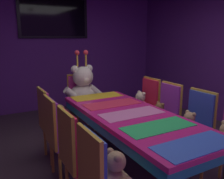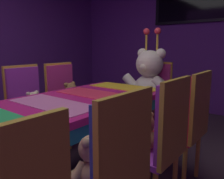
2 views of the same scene
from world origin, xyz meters
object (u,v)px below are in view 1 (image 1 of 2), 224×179
teddy_right_2 (159,113)px  throne_chair (80,96)px  chair_left_2 (58,130)px  chair_right_3 (147,102)px  chair_left_1 (75,149)px  teddy_left_2 (70,130)px  chair_left_3 (49,118)px  teddy_right_3 (140,103)px  king_teddy_bear (83,88)px  chair_right_2 (167,109)px  chair_right_1 (197,121)px  chair_left_0 (99,178)px  wall_tv (54,17)px  banquet_table (132,121)px  teddy_left_3 (60,116)px  teddy_left_0 (116,173)px  teddy_right_1 (189,124)px

teddy_right_2 → throne_chair: (-0.66, 1.39, 0.03)m
throne_chair → chair_left_2: bearing=-30.3°
teddy_right_2 → chair_right_3: bearing=-107.7°
chair_left_1 → chair_right_3: (1.63, 1.03, 0.00)m
teddy_left_2 → chair_left_3: 0.50m
teddy_right_3 → king_teddy_bear: king_teddy_bear is taller
chair_left_1 → chair_right_2: same height
teddy_right_3 → chair_left_2: bearing=18.5°
teddy_right_2 → king_teddy_bear: bearing=-61.6°
teddy_left_2 → chair_right_1: bearing=-19.8°
chair_right_2 → chair_left_0: bearing=33.9°
chair_left_1 → wall_tv: 3.76m
wall_tv → banquet_table: bearing=-90.0°
wall_tv → chair_right_3: bearing=-70.8°
teddy_left_3 → throne_chair: 1.13m
teddy_left_2 → teddy_left_3: size_ratio=0.86×
banquet_table → teddy_left_3: (-0.65, 0.76, -0.07)m
teddy_left_3 → throne_chair: bearing=54.8°
teddy_left_3 → teddy_right_3: bearing=0.4°
chair_left_3 → teddy_left_0: bearing=-85.6°
king_teddy_bear → throne_chair: bearing=180.0°
chair_left_2 → chair_left_3: bearing=86.4°
chair_right_1 → chair_right_2: bearing=-89.4°
chair_right_2 → teddy_right_3: bearing=-74.3°
teddy_right_3 → king_teddy_bear: size_ratio=0.36×
teddy_right_2 → chair_right_1: bearing=104.9°
teddy_left_3 → chair_right_3: chair_right_3 is taller
banquet_table → teddy_right_3: bearing=49.0°
teddy_right_2 → chair_right_3: chair_right_3 is taller
banquet_table → chair_right_1: 0.85m
chair_right_2 → wall_tv: 3.27m
teddy_left_0 → king_teddy_bear: bearing=73.7°
throne_chair → king_teddy_bear: king_teddy_bear is taller
chair_right_2 → throne_chair: 1.61m
chair_left_3 → chair_right_2: bearing=-16.4°
teddy_left_0 → king_teddy_bear: size_ratio=0.36×
chair_left_2 → chair_right_3: same height
teddy_left_3 → chair_right_2: bearing=-17.9°
chair_left_1 → teddy_left_0: bearing=-75.0°
chair_left_0 → teddy_right_3: (1.49, 1.57, 0.00)m
chair_left_2 → teddy_right_1: size_ratio=3.30×
teddy_right_1 → teddy_left_2: bearing=-21.7°
chair_left_0 → chair_right_2: size_ratio=1.00×
teddy_left_2 → teddy_left_3: bearing=86.0°
teddy_left_0 → chair_right_3: 2.17m
teddy_left_3 → chair_right_1: size_ratio=0.32×
chair_left_0 → chair_left_1: 0.54m
teddy_left_2 → teddy_right_1: bearing=-21.7°
teddy_right_2 → wall_tv: 3.25m
throne_chair → king_teddy_bear: bearing=-0.0°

